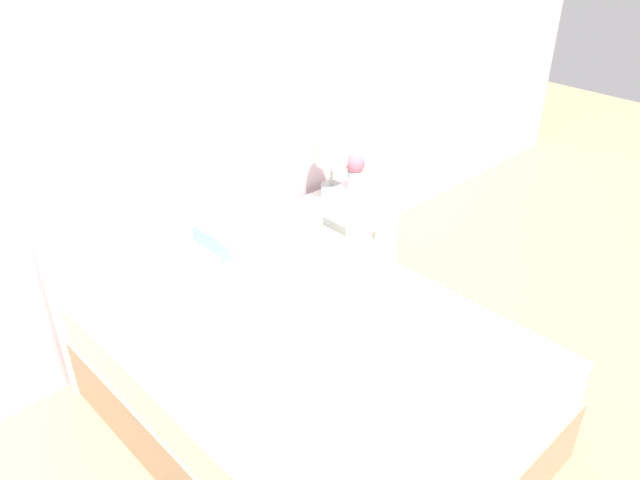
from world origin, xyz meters
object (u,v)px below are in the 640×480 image
(bed, at_px, (297,367))
(flower_vase, at_px, (355,170))
(teacup, at_px, (354,209))
(nightstand, at_px, (346,240))
(table_lamp, at_px, (332,159))

(bed, relative_size, flower_vase, 8.47)
(teacup, bearing_deg, flower_vase, 42.40)
(nightstand, relative_size, flower_vase, 2.36)
(flower_vase, height_order, teacup, flower_vase)
(nightstand, xyz_separation_m, teacup, (-0.08, -0.14, 0.30))
(nightstand, height_order, teacup, teacup)
(table_lamp, distance_m, flower_vase, 0.22)
(nightstand, distance_m, table_lamp, 0.54)
(table_lamp, bearing_deg, nightstand, -74.37)
(bed, bearing_deg, nightstand, 33.51)
(table_lamp, height_order, teacup, table_lamp)
(table_lamp, bearing_deg, flower_vase, -7.16)
(nightstand, height_order, table_lamp, table_lamp)
(teacup, bearing_deg, bed, -150.13)
(table_lamp, relative_size, flower_vase, 1.62)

